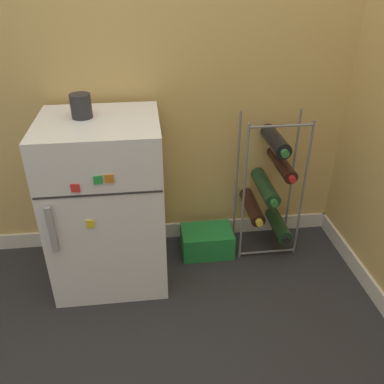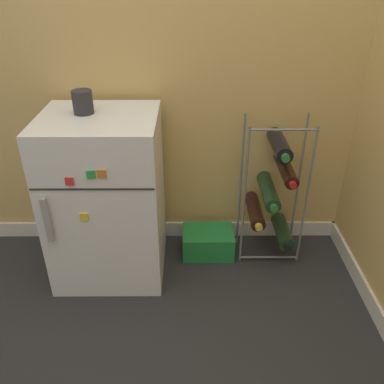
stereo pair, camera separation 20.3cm
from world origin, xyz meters
name	(u,v)px [view 1 (the left image)]	position (x,y,z in m)	size (l,w,h in m)	color
ground_plane	(203,313)	(0.00, 0.00, 0.00)	(14.00, 14.00, 0.00)	#28282B
wall_back	(186,8)	(0.00, 0.66, 1.24)	(6.67, 0.07, 2.50)	tan
mini_fridge	(107,204)	(-0.42, 0.35, 0.42)	(0.53, 0.50, 0.84)	white
wine_rack	(270,186)	(0.42, 0.47, 0.39)	(0.32, 0.33, 0.78)	slate
soda_box	(207,241)	(0.09, 0.46, 0.07)	(0.28, 0.19, 0.14)	#1E7F38
fridge_top_cup	(81,106)	(-0.48, 0.39, 0.89)	(0.09, 0.09, 0.10)	#28282D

